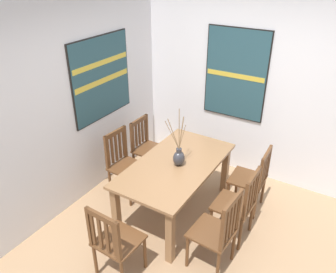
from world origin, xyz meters
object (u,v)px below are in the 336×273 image
at_px(chair_2, 218,231).
at_px(chair_5, 124,163).
at_px(chair_1, 252,178).
at_px(chair_4, 238,204).
at_px(painting_on_back_wall, 101,78).
at_px(centerpiece_vase, 179,157).
at_px(chair_0, 115,241).
at_px(painting_on_side_wall, 236,74).
at_px(chair_3, 147,147).
at_px(dining_table, 176,171).

distance_m(chair_2, chair_5, 1.68).
relative_size(chair_1, chair_2, 0.93).
distance_m(chair_4, painting_on_back_wall, 2.33).
distance_m(chair_2, chair_4, 0.52).
bearing_deg(chair_2, centerpiece_vase, 55.49).
xyz_separation_m(chair_0, chair_5, (1.15, 0.78, 0.01)).
xyz_separation_m(chair_1, painting_on_side_wall, (0.80, 0.64, 1.02)).
xyz_separation_m(centerpiece_vase, chair_4, (-0.01, -0.78, -0.36)).
xyz_separation_m(chair_3, chair_5, (-0.54, 0.00, 0.01)).
distance_m(dining_table, chair_2, 0.98).
height_order(dining_table, chair_1, chair_1).
relative_size(chair_0, painting_on_back_wall, 0.84).
bearing_deg(chair_5, painting_on_side_wall, -34.14).
height_order(dining_table, chair_3, chair_3).
xyz_separation_m(centerpiece_vase, chair_5, (-0.02, 0.83, -0.36)).
xyz_separation_m(chair_0, chair_4, (1.17, -0.83, 0.00)).
bearing_deg(chair_4, dining_table, 89.27).
xyz_separation_m(chair_3, painting_on_side_wall, (0.85, -0.94, 1.02)).
bearing_deg(painting_on_back_wall, painting_on_side_wall, -49.65).
bearing_deg(chair_1, chair_5, 110.47).
height_order(chair_3, chair_5, chair_5).
bearing_deg(chair_5, centerpiece_vase, -88.68).
bearing_deg(painting_on_side_wall, centerpiece_vase, 175.45).
distance_m(chair_0, painting_on_back_wall, 2.12).
relative_size(chair_0, chair_2, 0.95).
distance_m(chair_0, painting_on_side_wall, 2.74).
relative_size(chair_1, painting_on_back_wall, 0.82).
relative_size(dining_table, chair_1, 1.82).
height_order(painting_on_back_wall, painting_on_side_wall, painting_on_side_wall).
bearing_deg(painting_on_back_wall, chair_1, -79.30).
xyz_separation_m(dining_table, chair_1, (0.57, -0.79, -0.15)).
bearing_deg(chair_4, chair_5, 90.46).
xyz_separation_m(dining_table, painting_on_back_wall, (0.18, 1.24, 0.92)).
distance_m(dining_table, painting_on_back_wall, 1.55).
bearing_deg(chair_3, centerpiece_vase, -121.96).
bearing_deg(dining_table, painting_on_side_wall, -6.27).
height_order(chair_0, painting_on_side_wall, painting_on_side_wall).
bearing_deg(chair_2, chair_5, 72.35).
xyz_separation_m(centerpiece_vase, painting_on_side_wall, (1.37, -0.11, 0.65)).
bearing_deg(chair_3, dining_table, -123.06).
height_order(dining_table, painting_on_side_wall, painting_on_side_wall).
height_order(chair_1, chair_3, chair_3).
bearing_deg(chair_4, chair_1, 3.60).
xyz_separation_m(centerpiece_vase, chair_1, (0.57, -0.75, -0.37)).
bearing_deg(chair_5, dining_table, -88.30).
bearing_deg(chair_2, chair_3, 56.79).
bearing_deg(centerpiece_vase, dining_table, 83.97).
relative_size(centerpiece_vase, chair_2, 0.70).
bearing_deg(painting_on_side_wall, chair_3, 132.30).
bearing_deg(chair_0, chair_3, 24.77).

